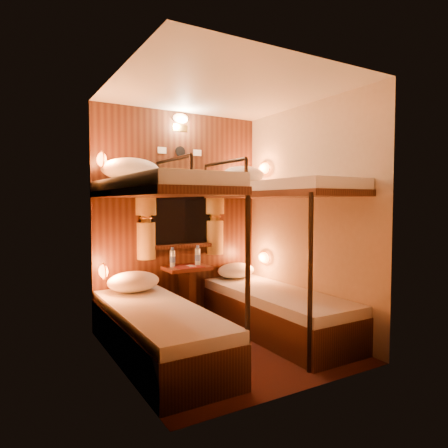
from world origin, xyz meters
TOP-DOWN VIEW (x-y plane):
  - floor at (0.00, 0.00)m, footprint 2.10×2.10m
  - ceiling at (0.00, 0.00)m, footprint 2.10×2.10m
  - wall_back at (0.00, 1.05)m, footprint 2.40×0.00m
  - wall_front at (0.00, -1.05)m, footprint 2.40×0.00m
  - wall_left at (-1.00, 0.00)m, footprint 0.00×2.40m
  - wall_right at (1.00, 0.00)m, footprint 0.00×2.40m
  - back_panel at (0.00, 1.04)m, footprint 2.00×0.03m
  - bunk_left at (-0.65, 0.07)m, footprint 0.72×1.90m
  - bunk_right at (0.65, 0.07)m, footprint 0.72×1.90m
  - window at (0.00, 1.00)m, footprint 1.00×0.12m
  - curtains at (0.00, 0.97)m, footprint 1.10×0.22m
  - back_fixtures at (0.00, 1.00)m, footprint 0.54×0.09m
  - reading_lamps at (-0.00, 0.70)m, footprint 2.00×0.20m
  - table at (0.00, 0.85)m, footprint 0.50×0.34m
  - bottle_left at (-0.15, 0.90)m, footprint 0.06×0.06m
  - bottle_right at (0.14, 0.86)m, footprint 0.07×0.07m
  - sachet_a at (0.05, 0.80)m, footprint 0.09×0.07m
  - sachet_b at (0.04, 0.87)m, footprint 0.10×0.09m
  - pillow_lower_left at (-0.65, 0.74)m, footprint 0.53×0.38m
  - pillow_lower_right at (0.65, 0.85)m, footprint 0.47×0.34m
  - pillow_upper_left at (-0.65, 0.79)m, footprint 0.59×0.42m
  - pillow_upper_right at (0.65, 0.68)m, footprint 0.52×0.37m

SIDE VIEW (x-z plane):
  - floor at x=0.00m, z-range 0.00..0.00m
  - table at x=0.00m, z-range 0.09..0.74m
  - pillow_lower_right at x=0.65m, z-range 0.46..0.64m
  - bunk_left at x=-0.65m, z-range -0.35..1.47m
  - bunk_right at x=0.65m, z-range -0.35..1.47m
  - pillow_lower_left at x=-0.65m, z-range 0.46..0.67m
  - sachet_b at x=0.04m, z-range 0.65..0.66m
  - sachet_a at x=0.05m, z-range 0.65..0.66m
  - bottle_left at x=-0.15m, z-range 0.63..0.85m
  - bottle_right at x=0.14m, z-range 0.63..0.86m
  - window at x=0.00m, z-range 0.79..1.58m
  - wall_back at x=0.00m, z-range 0.00..2.40m
  - wall_front at x=0.00m, z-range 0.00..2.40m
  - wall_left at x=-1.00m, z-range 0.00..2.40m
  - wall_right at x=1.00m, z-range 0.00..2.40m
  - back_panel at x=0.00m, z-range 0.00..2.40m
  - reading_lamps at x=0.00m, z-range 0.62..1.86m
  - curtains at x=0.00m, z-range 0.76..1.76m
  - pillow_upper_right at x=0.65m, z-range 1.59..1.79m
  - pillow_upper_left at x=-0.65m, z-range 1.59..1.82m
  - back_fixtures at x=0.00m, z-range 2.00..2.49m
  - ceiling at x=0.00m, z-range 2.40..2.40m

